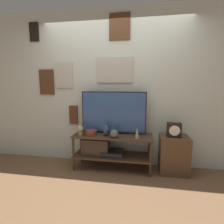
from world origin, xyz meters
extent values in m
plane|color=brown|center=(0.00, 0.00, 0.00)|extent=(12.00, 12.00, 0.00)
cube|color=beige|center=(0.00, 0.53, 1.35)|extent=(6.40, 0.06, 2.70)
cube|color=#B2ADA3|center=(0.00, 0.49, 1.67)|extent=(0.61, 0.02, 0.43)
cube|color=#B2BCC6|center=(0.00, 0.48, 1.67)|extent=(0.58, 0.01, 0.39)
cube|color=#4C2D19|center=(0.08, 0.49, 2.37)|extent=(0.35, 0.02, 0.42)
cube|color=#2D2D33|center=(0.08, 0.48, 2.37)|extent=(0.31, 0.01, 0.39)
cube|color=#4C2D19|center=(-1.27, 0.49, 1.47)|extent=(0.28, 0.02, 0.45)
cube|color=#2D2D33|center=(-1.27, 0.48, 1.47)|extent=(0.25, 0.01, 0.42)
cube|color=#4C2D19|center=(-0.77, 0.49, 0.87)|extent=(0.16, 0.02, 0.34)
cube|color=#2D2D33|center=(-0.77, 0.48, 0.87)|extent=(0.13, 0.01, 0.31)
cube|color=black|center=(-1.46, 0.49, 2.36)|extent=(0.17, 0.02, 0.33)
cube|color=white|center=(-1.46, 0.48, 2.36)|extent=(0.14, 0.01, 0.29)
cube|color=#B7B2A8|center=(-0.92, 0.49, 1.59)|extent=(0.32, 0.02, 0.45)
cube|color=slate|center=(-0.92, 0.48, 1.59)|extent=(0.29, 0.01, 0.42)
cube|color=#422D1E|center=(0.00, 0.26, 0.58)|extent=(1.31, 0.44, 0.03)
cube|color=#422D1E|center=(0.00, 0.26, 0.22)|extent=(1.31, 0.44, 0.03)
cylinder|color=#422D1E|center=(-0.63, 0.07, 0.30)|extent=(0.04, 0.04, 0.59)
cylinder|color=#422D1E|center=(0.63, 0.07, 0.30)|extent=(0.04, 0.04, 0.59)
cylinder|color=#422D1E|center=(-0.63, 0.45, 0.30)|extent=(0.04, 0.04, 0.59)
cylinder|color=#422D1E|center=(0.63, 0.45, 0.30)|extent=(0.04, 0.04, 0.59)
cube|color=black|center=(0.00, 0.26, 0.27)|extent=(0.36, 0.31, 0.07)
cube|color=#47382D|center=(-0.30, 0.26, 0.37)|extent=(0.46, 0.24, 0.27)
cylinder|color=black|center=(-0.31, 0.36, 0.60)|extent=(0.05, 0.05, 0.02)
cylinder|color=black|center=(0.30, 0.36, 0.60)|extent=(0.05, 0.05, 0.02)
cube|color=black|center=(0.00, 0.36, 0.96)|extent=(1.10, 0.04, 0.70)
cube|color=#33518C|center=(0.00, 0.34, 0.96)|extent=(1.06, 0.01, 0.66)
ellipsoid|color=#2D4251|center=(-0.10, 0.19, 0.69)|extent=(0.10, 0.12, 0.19)
cone|color=tan|center=(0.41, 0.14, 0.68)|extent=(0.07, 0.07, 0.18)
sphere|color=#4C5647|center=(0.05, 0.11, 0.66)|extent=(0.13, 0.13, 0.13)
cylinder|color=brown|center=(-0.36, 0.20, 0.63)|extent=(0.19, 0.19, 0.08)
cylinder|color=tan|center=(-0.53, 0.14, 0.62)|extent=(0.07, 0.07, 0.06)
sphere|color=tan|center=(-0.53, 0.14, 0.71)|extent=(0.11, 0.11, 0.11)
cube|color=#513823|center=(1.01, 0.29, 0.30)|extent=(0.45, 0.38, 0.60)
cube|color=black|center=(0.98, 0.27, 0.72)|extent=(0.22, 0.10, 0.23)
cylinder|color=white|center=(0.98, 0.21, 0.72)|extent=(0.16, 0.01, 0.16)
camera|label=1|loc=(0.46, -2.54, 1.43)|focal=28.00mm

